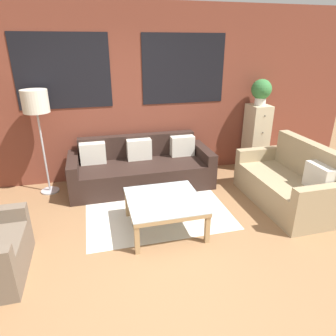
% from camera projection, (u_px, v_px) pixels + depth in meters
% --- Properties ---
extents(ground_plane, '(16.00, 16.00, 0.00)m').
position_uv_depth(ground_plane, '(163.00, 261.00, 3.26)').
color(ground_plane, '#8E6642').
extents(wall_back_brick, '(8.40, 0.09, 2.80)m').
position_uv_depth(wall_back_brick, '(127.00, 95.00, 4.90)').
color(wall_back_brick, brown).
rests_on(wall_back_brick, ground_plane).
extents(rug, '(1.96, 1.78, 0.00)m').
position_uv_depth(rug, '(155.00, 205.00, 4.38)').
color(rug, silver).
rests_on(rug, ground_plane).
extents(couch_dark, '(2.27, 0.88, 0.78)m').
position_uv_depth(couch_dark, '(141.00, 169.00, 4.93)').
color(couch_dark, black).
rests_on(couch_dark, ground_plane).
extents(settee_vintage, '(0.80, 1.59, 0.92)m').
position_uv_depth(settee_vintage, '(288.00, 184.00, 4.33)').
color(settee_vintage, tan).
rests_on(settee_vintage, ground_plane).
extents(coffee_table, '(0.91, 0.91, 0.41)m').
position_uv_depth(coffee_table, '(164.00, 203.00, 3.72)').
color(coffee_table, silver).
rests_on(coffee_table, ground_plane).
extents(floor_lamp, '(0.37, 0.37, 1.59)m').
position_uv_depth(floor_lamp, '(36.00, 106.00, 4.27)').
color(floor_lamp, '#B2B2B7').
rests_on(floor_lamp, ground_plane).
extents(drawer_cabinet, '(0.35, 0.42, 1.19)m').
position_uv_depth(drawer_cabinet, '(256.00, 138.00, 5.49)').
color(drawer_cabinet, '#C6B793').
rests_on(drawer_cabinet, ground_plane).
extents(potted_plant, '(0.35, 0.35, 0.44)m').
position_uv_depth(potted_plant, '(261.00, 91.00, 5.17)').
color(potted_plant, silver).
rests_on(potted_plant, drawer_cabinet).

